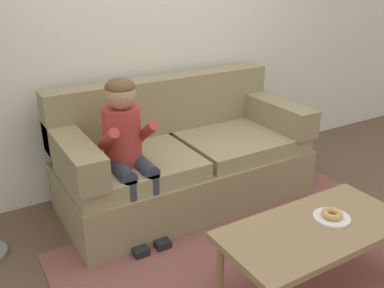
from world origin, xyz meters
TOP-DOWN VIEW (x-y plane):
  - ground at (0.00, 0.00)m, footprint 10.00×10.00m
  - wall_back at (0.00, 1.40)m, footprint 8.00×0.10m
  - area_rug at (0.00, -0.25)m, footprint 2.51×1.81m
  - couch at (-0.04, 0.85)m, footprint 1.93×0.90m
  - coffee_table at (0.06, -0.46)m, footprint 1.11×0.53m
  - person_child at (-0.59, 0.64)m, footprint 0.34×0.58m
  - plate at (0.20, -0.45)m, footprint 0.21×0.21m
  - donut at (0.20, -0.45)m, footprint 0.13×0.13m
  - toy_controller at (0.38, -0.04)m, footprint 0.23×0.09m

SIDE VIEW (x-z plane):
  - ground at x=0.00m, z-range 0.00..0.00m
  - area_rug at x=0.00m, z-range 0.00..0.01m
  - toy_controller at x=0.38m, z-range 0.00..0.05m
  - couch at x=-0.04m, z-range -0.13..0.82m
  - coffee_table at x=0.06m, z-range 0.17..0.59m
  - plate at x=0.20m, z-range 0.42..0.44m
  - donut at x=0.20m, z-range 0.44..0.47m
  - person_child at x=-0.59m, z-range 0.12..1.22m
  - wall_back at x=0.00m, z-range 0.00..2.80m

